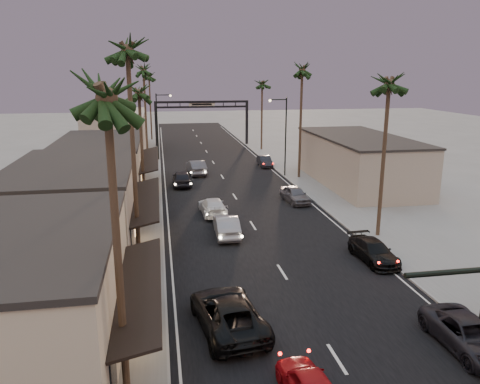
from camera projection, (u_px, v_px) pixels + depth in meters
name	position (u px, v px, depth m)	size (l,w,h in m)	color
ground	(230.00, 189.00, 48.43)	(200.00, 200.00, 0.00)	slate
road	(223.00, 179.00, 53.20)	(14.00, 120.00, 0.02)	black
sidewalk_left	(140.00, 169.00, 58.29)	(5.00, 92.00, 0.12)	slate
sidewalk_right	(288.00, 164.00, 61.44)	(5.00, 92.00, 0.12)	slate
storefront_near	(16.00, 303.00, 18.87)	(8.00, 12.00, 5.50)	beige
storefront_mid	(74.00, 207.00, 32.23)	(8.00, 14.00, 5.50)	gray
storefront_far	(101.00, 166.00, 47.56)	(8.00, 16.00, 5.00)	beige
storefront_dist	(118.00, 133.00, 69.37)	(8.00, 20.00, 6.00)	gray
building_right	(359.00, 161.00, 50.12)	(8.00, 18.00, 5.00)	gray
arch	(202.00, 112.00, 75.67)	(15.20, 0.40, 7.27)	black
streetlight_right	(283.00, 131.00, 53.01)	(2.13, 0.30, 9.00)	black
streetlight_left	(159.00, 121.00, 63.12)	(2.13, 0.30, 9.00)	black
palm_la	(106.00, 84.00, 14.57)	(3.20, 3.20, 13.20)	#38281C
palm_lb	(127.00, 43.00, 26.49)	(3.20, 3.20, 15.20)	#38281C
palm_lc	(139.00, 88.00, 40.57)	(3.20, 3.20, 12.20)	#38281C
palm_ld	(143.00, 67.00, 58.21)	(3.20, 3.20, 14.20)	#38281C
palm_ra	(390.00, 77.00, 31.73)	(3.20, 3.20, 13.20)	#38281C
palm_rb	(302.00, 66.00, 50.57)	(3.20, 3.20, 14.20)	#38281C
palm_rc	(262.00, 81.00, 70.14)	(3.20, 3.20, 12.20)	#38281C
palm_far	(149.00, 74.00, 80.45)	(3.20, 3.20, 13.20)	#38281C
oncoming_pickup	(228.00, 313.00, 21.97)	(2.75, 5.97, 1.66)	black
oncoming_silver	(226.00, 226.00, 34.54)	(1.64, 4.72, 1.55)	gray
oncoming_white	(213.00, 206.00, 39.74)	(1.99, 4.89, 1.42)	silver
oncoming_dgrey	(182.00, 178.00, 49.75)	(1.93, 4.81, 1.64)	black
oncoming_grey_far	(196.00, 167.00, 55.33)	(1.77, 5.07, 1.67)	#49484D
curbside_near	(470.00, 335.00, 20.32)	(2.32, 5.03, 1.40)	black
curbside_black	(374.00, 251.00, 29.91)	(1.87, 4.61, 1.34)	black
curbside_grey	(295.00, 195.00, 43.43)	(1.75, 4.34, 1.48)	#525257
curbside_far	(265.00, 161.00, 59.90)	(1.41, 4.05, 1.34)	black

